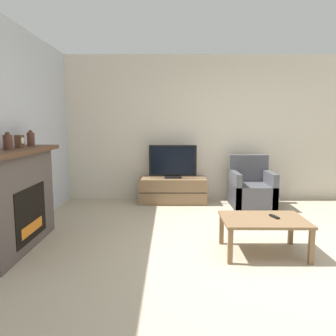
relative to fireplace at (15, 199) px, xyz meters
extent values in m
plane|color=tan|center=(2.74, -0.21, -0.59)|extent=(24.00, 24.00, 0.00)
cube|color=beige|center=(2.74, 2.58, 0.76)|extent=(12.00, 0.06, 2.70)
cube|color=#564C47|center=(0.00, 0.00, -0.03)|extent=(0.35, 1.45, 1.11)
cube|color=black|center=(0.17, 0.00, -0.17)|extent=(0.01, 0.79, 0.61)
cube|color=orange|center=(0.18, 0.00, -0.34)|extent=(0.01, 0.56, 0.12)
cube|color=brown|center=(0.03, 0.00, 0.55)|extent=(0.47, 1.57, 0.05)
cylinder|color=#512D23|center=(0.02, -0.12, 0.65)|extent=(0.10, 0.10, 0.16)
sphere|color=#512D23|center=(0.02, -0.12, 0.74)|extent=(0.05, 0.05, 0.05)
cylinder|color=#512D23|center=(0.02, 0.47, 0.66)|extent=(0.09, 0.09, 0.17)
sphere|color=#512D23|center=(0.02, 0.47, 0.75)|extent=(0.05, 0.05, 0.05)
cube|color=brown|center=(0.02, 0.16, 0.65)|extent=(0.07, 0.11, 0.15)
cylinder|color=white|center=(0.05, 0.16, 0.66)|extent=(0.00, 0.08, 0.08)
cube|color=brown|center=(1.82, 2.26, -0.36)|extent=(1.21, 0.51, 0.46)
cube|color=black|center=(1.82, 2.00, -0.36)|extent=(1.19, 0.01, 0.01)
cube|color=black|center=(1.82, 2.26, -0.11)|extent=(0.30, 0.18, 0.04)
cube|color=black|center=(1.82, 2.26, 0.19)|extent=(0.86, 0.03, 0.56)
cube|color=black|center=(1.82, 2.24, 0.19)|extent=(0.79, 0.01, 0.50)
cube|color=#4C4C51|center=(3.19, 1.97, -0.39)|extent=(0.70, 0.76, 0.40)
cube|color=#4C4C51|center=(3.19, 2.28, 0.05)|extent=(0.70, 0.14, 0.48)
cube|color=#4C4C51|center=(2.89, 1.97, -0.28)|extent=(0.10, 0.76, 0.62)
cube|color=#4C4C51|center=(3.49, 1.97, -0.28)|extent=(0.10, 0.76, 0.62)
cube|color=brown|center=(2.80, -0.12, -0.20)|extent=(0.91, 0.65, 0.03)
cube|color=brown|center=(2.38, -0.41, -0.40)|extent=(0.05, 0.05, 0.37)
cube|color=brown|center=(3.22, -0.41, -0.40)|extent=(0.05, 0.05, 0.37)
cube|color=brown|center=(2.38, 0.16, -0.40)|extent=(0.05, 0.05, 0.37)
cube|color=brown|center=(3.22, 0.16, -0.40)|extent=(0.05, 0.05, 0.37)
cube|color=black|center=(2.93, -0.09, -0.18)|extent=(0.08, 0.16, 0.02)
camera|label=1|loc=(1.76, -3.63, 0.85)|focal=35.00mm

